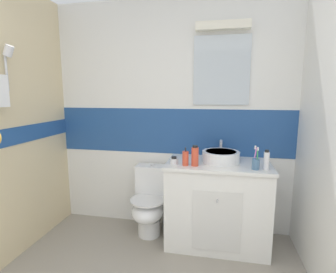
% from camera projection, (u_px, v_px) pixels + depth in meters
% --- Properties ---
extents(wall_back_tiled, '(3.20, 0.20, 2.50)m').
position_uv_depth(wall_back_tiled, '(173.00, 117.00, 2.90)').
color(wall_back_tiled, white).
rests_on(wall_back_tiled, ground_plane).
extents(vanity_cabinet, '(1.00, 0.59, 0.85)m').
position_uv_depth(vanity_cabinet, '(217.00, 203.00, 2.61)').
color(vanity_cabinet, white).
rests_on(vanity_cabinet, ground_plane).
extents(sink_basin, '(0.36, 0.41, 0.19)m').
position_uv_depth(sink_basin, '(221.00, 156.00, 2.55)').
color(sink_basin, white).
rests_on(sink_basin, vanity_cabinet).
extents(toilet, '(0.37, 0.50, 0.75)m').
position_uv_depth(toilet, '(150.00, 203.00, 2.80)').
color(toilet, white).
rests_on(toilet, ground_plane).
extents(toothbrush_cup, '(0.07, 0.07, 0.22)m').
position_uv_depth(toothbrush_cup, '(256.00, 163.00, 2.30)').
color(toothbrush_cup, '#4C7299').
rests_on(toothbrush_cup, vanity_cabinet).
extents(soap_dispenser, '(0.06, 0.06, 0.18)m').
position_uv_depth(soap_dispenser, '(185.00, 158.00, 2.43)').
color(soap_dispenser, '#D84C33').
rests_on(soap_dispenser, vanity_cabinet).
extents(hair_gel_jar, '(0.07, 0.07, 0.07)m').
position_uv_depth(hair_gel_jar, '(174.00, 161.00, 2.47)').
color(hair_gel_jar, white).
rests_on(hair_gel_jar, vanity_cabinet).
extents(shampoo_bottle_tall, '(0.07, 0.07, 0.19)m').
position_uv_depth(shampoo_bottle_tall, '(195.00, 156.00, 2.41)').
color(shampoo_bottle_tall, '#D84C33').
rests_on(shampoo_bottle_tall, vanity_cabinet).
extents(deodorant_spray_can, '(0.05, 0.05, 0.18)m').
position_uv_depth(deodorant_spray_can, '(266.00, 160.00, 2.29)').
color(deodorant_spray_can, white).
rests_on(deodorant_spray_can, vanity_cabinet).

